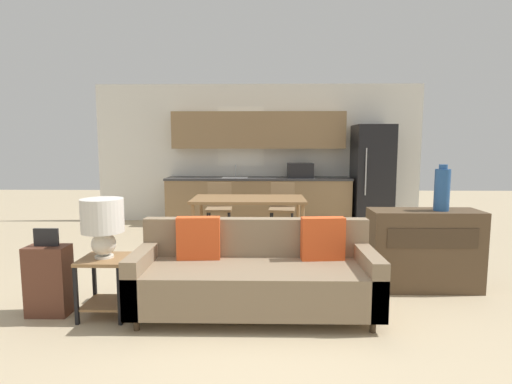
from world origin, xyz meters
TOP-DOWN VIEW (x-y plane):
  - ground_plane at (0.00, 0.00)m, footprint 20.00×20.00m
  - wall_back at (-0.00, 4.63)m, footprint 6.40×0.07m
  - kitchen_counter at (0.01, 4.33)m, footprint 3.51×0.65m
  - refrigerator at (2.15, 4.23)m, footprint 0.70×0.74m
  - dining_table at (-0.12, 2.44)m, footprint 1.64×0.85m
  - couch at (0.02, 0.19)m, footprint 2.14×0.80m
  - side_table at (-1.30, 0.07)m, footprint 0.41×0.41m
  - table_lamp at (-1.31, 0.07)m, footprint 0.36×0.36m
  - credenza at (1.79, 0.81)m, footprint 1.14×0.42m
  - vase at (1.94, 0.78)m, footprint 0.15×0.15m
  - dining_chair_far_right at (0.41, 3.25)m, footprint 0.46×0.46m
  - dining_chair_far_left at (-0.64, 3.26)m, footprint 0.44×0.44m
  - suitcase at (-1.82, 0.08)m, footprint 0.36×0.22m

SIDE VIEW (x-z plane):
  - ground_plane at x=0.00m, z-range 0.00..0.00m
  - suitcase at x=-1.82m, z-range -0.07..0.72m
  - couch at x=0.02m, z-range -0.09..0.77m
  - side_table at x=-1.30m, z-range 0.09..0.62m
  - credenza at x=1.79m, z-range 0.00..0.85m
  - dining_chair_far_right at x=0.41m, z-range 0.06..0.95m
  - dining_chair_far_left at x=-0.64m, z-range 0.06..0.95m
  - dining_table at x=-0.12m, z-range 0.31..1.06m
  - kitchen_counter at x=0.01m, z-range -0.23..1.92m
  - table_lamp at x=-1.31m, z-range 0.60..1.12m
  - refrigerator at x=2.15m, z-range 0.00..1.89m
  - vase at x=1.94m, z-range 0.83..1.31m
  - wall_back at x=0.00m, z-range 0.00..2.70m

